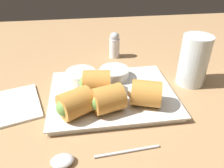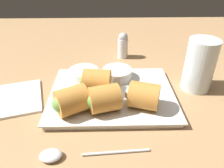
{
  "view_description": "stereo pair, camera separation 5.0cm",
  "coord_description": "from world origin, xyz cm",
  "px_view_note": "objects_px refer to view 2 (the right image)",
  "views": [
    {
      "loc": [
        -8.49,
        -40.56,
        32.98
      ],
      "look_at": [
        -2.43,
        1.72,
        5.76
      ],
      "focal_mm": 35.0,
      "sensor_mm": 36.0,
      "label": 1
    },
    {
      "loc": [
        -3.46,
        -40.98,
        32.98
      ],
      "look_at": [
        -2.43,
        1.72,
        5.76
      ],
      "focal_mm": 35.0,
      "sensor_mm": 36.0,
      "label": 2
    }
  ],
  "objects_px": {
    "dipping_bowl_near": "(117,73)",
    "dipping_bowl_far": "(84,74)",
    "spoon": "(61,155)",
    "drinking_glass": "(200,65)",
    "serving_plate": "(112,95)",
    "napkin": "(6,100)",
    "salt_shaker": "(123,45)"
  },
  "relations": [
    {
      "from": "dipping_bowl_near",
      "to": "dipping_bowl_far",
      "type": "distance_m",
      "value": 0.09
    },
    {
      "from": "spoon",
      "to": "drinking_glass",
      "type": "xyz_separation_m",
      "value": [
        0.3,
        0.21,
        0.06
      ]
    },
    {
      "from": "serving_plate",
      "to": "drinking_glass",
      "type": "bearing_deg",
      "value": 10.02
    },
    {
      "from": "napkin",
      "to": "drinking_glass",
      "type": "distance_m",
      "value": 0.47
    },
    {
      "from": "serving_plate",
      "to": "dipping_bowl_far",
      "type": "distance_m",
      "value": 0.1
    },
    {
      "from": "salt_shaker",
      "to": "spoon",
      "type": "bearing_deg",
      "value": -108.26
    },
    {
      "from": "dipping_bowl_near",
      "to": "salt_shaker",
      "type": "height_order",
      "value": "salt_shaker"
    },
    {
      "from": "napkin",
      "to": "dipping_bowl_far",
      "type": "bearing_deg",
      "value": 22.64
    },
    {
      "from": "serving_plate",
      "to": "salt_shaker",
      "type": "distance_m",
      "value": 0.23
    },
    {
      "from": "dipping_bowl_far",
      "to": "napkin",
      "type": "height_order",
      "value": "dipping_bowl_far"
    },
    {
      "from": "serving_plate",
      "to": "dipping_bowl_near",
      "type": "height_order",
      "value": "dipping_bowl_near"
    },
    {
      "from": "spoon",
      "to": "salt_shaker",
      "type": "distance_m",
      "value": 0.42
    },
    {
      "from": "serving_plate",
      "to": "spoon",
      "type": "bearing_deg",
      "value": -117.58
    },
    {
      "from": "dipping_bowl_far",
      "to": "dipping_bowl_near",
      "type": "bearing_deg",
      "value": 0.3
    },
    {
      "from": "dipping_bowl_far",
      "to": "serving_plate",
      "type": "bearing_deg",
      "value": -42.02
    },
    {
      "from": "dipping_bowl_far",
      "to": "salt_shaker",
      "type": "bearing_deg",
      "value": 55.03
    },
    {
      "from": "dipping_bowl_near",
      "to": "napkin",
      "type": "height_order",
      "value": "dipping_bowl_near"
    },
    {
      "from": "dipping_bowl_far",
      "to": "spoon",
      "type": "relative_size",
      "value": 0.4
    },
    {
      "from": "dipping_bowl_near",
      "to": "drinking_glass",
      "type": "relative_size",
      "value": 0.59
    },
    {
      "from": "spoon",
      "to": "salt_shaker",
      "type": "relative_size",
      "value": 2.33
    },
    {
      "from": "dipping_bowl_near",
      "to": "spoon",
      "type": "xyz_separation_m",
      "value": [
        -0.11,
        -0.24,
        -0.02
      ]
    },
    {
      "from": "napkin",
      "to": "salt_shaker",
      "type": "distance_m",
      "value": 0.37
    },
    {
      "from": "napkin",
      "to": "drinking_glass",
      "type": "xyz_separation_m",
      "value": [
        0.46,
        0.05,
        0.06
      ]
    },
    {
      "from": "spoon",
      "to": "napkin",
      "type": "height_order",
      "value": "spoon"
    },
    {
      "from": "spoon",
      "to": "drinking_glass",
      "type": "height_order",
      "value": "drinking_glass"
    },
    {
      "from": "drinking_glass",
      "to": "dipping_bowl_far",
      "type": "bearing_deg",
      "value": 174.67
    },
    {
      "from": "dipping_bowl_near",
      "to": "salt_shaker",
      "type": "bearing_deg",
      "value": 81.03
    },
    {
      "from": "spoon",
      "to": "napkin",
      "type": "distance_m",
      "value": 0.23
    },
    {
      "from": "serving_plate",
      "to": "dipping_bowl_far",
      "type": "height_order",
      "value": "dipping_bowl_far"
    },
    {
      "from": "serving_plate",
      "to": "salt_shaker",
      "type": "xyz_separation_m",
      "value": [
        0.04,
        0.22,
        0.03
      ]
    },
    {
      "from": "spoon",
      "to": "salt_shaker",
      "type": "bearing_deg",
      "value": 71.74
    },
    {
      "from": "serving_plate",
      "to": "salt_shaker",
      "type": "height_order",
      "value": "salt_shaker"
    }
  ]
}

